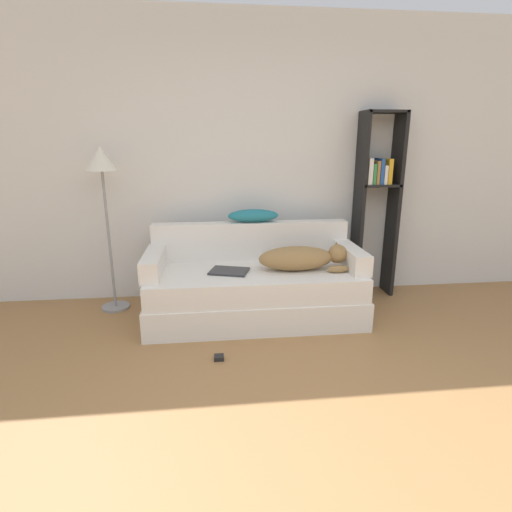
# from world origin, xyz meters

# --- Properties ---
(ground_plane) EXTENTS (20.00, 20.00, 0.00)m
(ground_plane) POSITION_xyz_m (0.00, 0.00, 0.00)
(ground_plane) COLOR #9E7042
(wall_back) EXTENTS (7.72, 0.06, 2.70)m
(wall_back) POSITION_xyz_m (0.00, 2.68, 1.35)
(wall_back) COLOR silver
(wall_back) RESTS_ON ground_plane
(couch) EXTENTS (1.88, 0.85, 0.45)m
(couch) POSITION_xyz_m (-0.17, 2.01, 0.22)
(couch) COLOR silver
(couch) RESTS_ON ground_plane
(couch_backrest) EXTENTS (1.84, 0.15, 0.35)m
(couch_backrest) POSITION_xyz_m (-0.17, 2.37, 0.63)
(couch_backrest) COLOR silver
(couch_backrest) RESTS_ON couch
(couch_arm_left) EXTENTS (0.15, 0.66, 0.18)m
(couch_arm_left) POSITION_xyz_m (-1.03, 2.01, 0.54)
(couch_arm_left) COLOR silver
(couch_arm_left) RESTS_ON couch
(couch_arm_right) EXTENTS (0.15, 0.66, 0.18)m
(couch_arm_right) POSITION_xyz_m (0.70, 2.01, 0.54)
(couch_arm_right) COLOR silver
(couch_arm_right) RESTS_ON couch
(dog) EXTENTS (0.78, 0.28, 0.24)m
(dog) POSITION_xyz_m (0.24, 1.96, 0.56)
(dog) COLOR olive
(dog) RESTS_ON couch
(laptop) EXTENTS (0.37, 0.32, 0.02)m
(laptop) POSITION_xyz_m (-0.39, 1.96, 0.46)
(laptop) COLOR #2D2D30
(laptop) RESTS_ON couch
(throw_pillow) EXTENTS (0.48, 0.19, 0.12)m
(throw_pillow) POSITION_xyz_m (-0.14, 2.38, 0.87)
(throw_pillow) COLOR teal
(throw_pillow) RESTS_ON couch_backrest
(bookshelf) EXTENTS (0.40, 0.26, 1.82)m
(bookshelf) POSITION_xyz_m (1.11, 2.50, 1.03)
(bookshelf) COLOR black
(bookshelf) RESTS_ON ground_plane
(floor_lamp) EXTENTS (0.28, 0.28, 1.50)m
(floor_lamp) POSITION_xyz_m (-1.47, 2.37, 1.25)
(floor_lamp) COLOR gray
(floor_lamp) RESTS_ON ground_plane
(power_adapter) EXTENTS (0.07, 0.07, 0.03)m
(power_adapter) POSITION_xyz_m (-0.51, 1.31, 0.02)
(power_adapter) COLOR black
(power_adapter) RESTS_ON ground_plane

